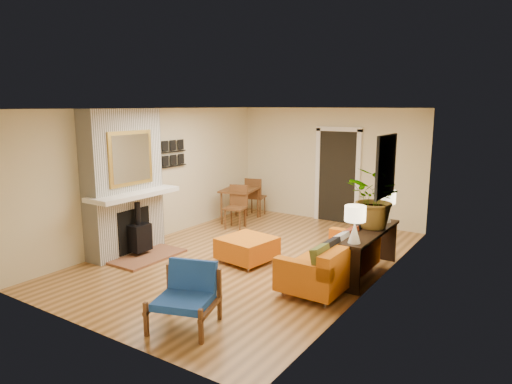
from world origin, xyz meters
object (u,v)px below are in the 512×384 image
(houseplant, at_px, (377,198))
(sofa, at_px, (336,260))
(console_table, at_px, (371,240))
(dining_table, at_px, (243,195))
(lamp_far, at_px, (386,202))
(blue_chair, at_px, (187,292))
(lamp_near, at_px, (355,220))
(ottoman, at_px, (247,248))

(houseplant, bearing_deg, sofa, -113.32)
(console_table, bearing_deg, sofa, -121.08)
(dining_table, bearing_deg, console_table, -25.41)
(console_table, bearing_deg, houseplant, 92.83)
(console_table, bearing_deg, lamp_far, 90.00)
(dining_table, bearing_deg, blue_chair, -62.89)
(console_table, distance_m, lamp_far, 0.84)
(console_table, distance_m, lamp_near, 0.89)
(console_table, bearing_deg, blue_chair, -115.14)
(ottoman, relative_size, lamp_far, 1.74)
(console_table, relative_size, lamp_far, 3.43)
(ottoman, xyz_separation_m, lamp_far, (2.00, 1.20, 0.82))
(ottoman, height_order, console_table, console_table)
(dining_table, bearing_deg, ottoman, -53.82)
(lamp_far, bearing_deg, ottoman, -148.92)
(sofa, distance_m, ottoman, 1.66)
(blue_chair, distance_m, console_table, 3.11)
(console_table, height_order, houseplant, houseplant)
(dining_table, xyz_separation_m, lamp_near, (3.65, -2.47, 0.45))
(sofa, distance_m, lamp_near, 0.81)
(ottoman, distance_m, lamp_far, 2.47)
(ottoman, relative_size, console_table, 0.51)
(console_table, height_order, lamp_near, lamp_near)
(dining_table, relative_size, console_table, 0.96)
(sofa, height_order, lamp_far, lamp_far)
(ottoman, xyz_separation_m, houseplant, (1.99, 0.73, 0.97))
(houseplant, bearing_deg, lamp_near, -89.39)
(ottoman, xyz_separation_m, console_table, (2.00, 0.52, 0.33))
(ottoman, distance_m, blue_chair, 2.39)
(sofa, bearing_deg, houseplant, 66.68)
(blue_chair, relative_size, dining_table, 0.51)
(ottoman, height_order, lamp_far, lamp_far)
(blue_chair, height_order, console_table, blue_chair)
(lamp_near, bearing_deg, blue_chair, -122.49)
(lamp_near, height_order, lamp_far, same)
(lamp_near, distance_m, lamp_far, 1.42)
(blue_chair, xyz_separation_m, lamp_far, (1.32, 3.49, 0.65))
(dining_table, bearing_deg, lamp_near, -34.14)
(ottoman, bearing_deg, console_table, 14.68)
(ottoman, bearing_deg, dining_table, 126.18)
(sofa, relative_size, console_table, 1.09)
(dining_table, bearing_deg, sofa, -34.83)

